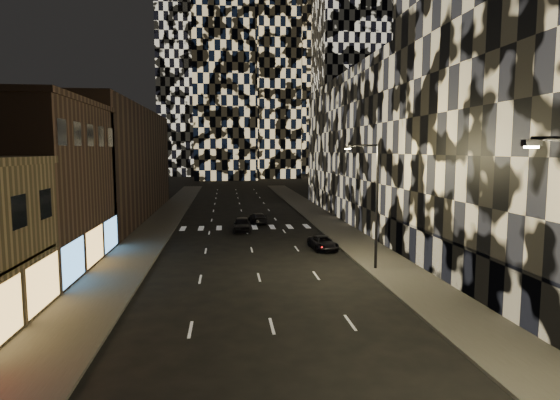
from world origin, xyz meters
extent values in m
cube|color=#47443F|center=(-10.00, 50.00, 0.07)|extent=(4.00, 120.00, 0.15)
cube|color=#47443F|center=(10.00, 50.00, 0.07)|extent=(4.00, 120.00, 0.15)
cube|color=#4C4C47|center=(-7.90, 50.00, 0.07)|extent=(0.20, 120.00, 0.15)
cube|color=#4C4C47|center=(7.90, 50.00, 0.07)|extent=(0.20, 120.00, 0.15)
cube|color=#473128|center=(-17.00, 33.50, 6.00)|extent=(10.00, 15.00, 12.00)
cube|color=#473128|center=(-17.00, 60.00, 7.00)|extent=(10.00, 40.00, 14.00)
cube|color=#383838|center=(12.30, 24.50, 1.50)|extent=(0.60, 25.00, 3.00)
cube|color=#232326|center=(20.00, 57.00, 9.00)|extent=(16.00, 40.00, 18.00)
cube|color=black|center=(35.00, 135.00, 50.00)|extent=(20.00, 20.00, 100.00)
cube|color=black|center=(-2.00, 140.00, 47.50)|extent=(18.00, 18.00, 95.00)
cube|color=black|center=(6.40, 10.00, 8.93)|extent=(0.50, 0.25, 0.18)
cube|color=#FFEAB2|center=(6.40, 10.00, 8.81)|extent=(0.35, 0.18, 0.06)
cylinder|color=black|center=(8.60, 30.00, 4.65)|extent=(0.20, 0.20, 9.00)
cylinder|color=black|center=(7.50, 30.00, 9.05)|extent=(2.20, 0.14, 0.14)
cube|color=black|center=(6.40, 30.00, 8.93)|extent=(0.50, 0.25, 0.18)
cube|color=#FFEAB2|center=(6.40, 30.00, 8.81)|extent=(0.35, 0.18, 0.06)
imported|color=black|center=(-0.50, 47.51, 0.77)|extent=(1.98, 4.57, 1.53)
imported|color=black|center=(1.56, 52.68, 0.65)|extent=(2.25, 4.61, 1.29)
imported|color=black|center=(6.26, 37.43, 0.59)|extent=(2.31, 4.37, 1.17)
camera|label=1|loc=(-2.20, -2.37, 8.73)|focal=30.00mm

